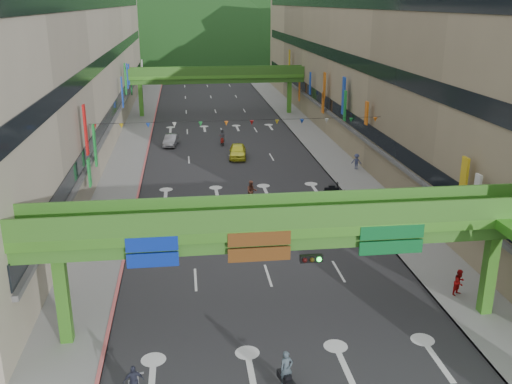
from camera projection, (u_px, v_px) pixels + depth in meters
The scene contains 21 objects.
road_slab at pixel (224, 138), 71.19m from camera, with size 18.00×140.00×0.02m, color #28282B.
sidewalk_left at pixel (134, 140), 69.85m from camera, with size 4.00×140.00×0.15m, color gray.
sidewalk_right at pixel (310, 135), 72.47m from camera, with size 4.00×140.00×0.15m, color gray.
curb_left at pixel (150, 139), 70.08m from camera, with size 0.20×140.00×0.18m, color #CC5959.
curb_right at pixel (295, 135), 72.24m from camera, with size 0.20×140.00×0.18m, color gray.
building_row_left at pixel (59, 63), 65.92m from camera, with size 12.80×95.00×19.00m.
building_row_right at pixel (375, 59), 70.43m from camera, with size 12.80×95.00×19.00m.
overpass_near at pixel (308, 240), 27.68m from camera, with size 28.00×12.27×7.10m.
overpass_far at pixel (216, 79), 83.57m from camera, with size 28.00×2.20×7.10m.
hill_left at pixel (148, 57), 172.85m from camera, with size 168.00×140.00×112.00m, color #1C4419.
hill_right at pixel (269, 50), 196.42m from camera, with size 208.00×176.00×128.00m, color #1C4419.
bunting_string at pixel (239, 123), 50.48m from camera, with size 26.00×0.36×0.47m.
scooter_rider_near at pixel (286, 373), 24.73m from camera, with size 0.75×1.57×1.96m.
scooter_rider_mid at pixel (252, 193), 47.25m from camera, with size 0.90×1.60×2.17m.
scooter_rider_far at pixel (222, 137), 67.30m from camera, with size 0.79×1.60×1.89m.
parked_scooter_row at pixel (342, 202), 46.95m from camera, with size 1.60×7.15×1.08m.
car_silver at pixel (171, 140), 67.09m from camera, with size 1.35×3.88×1.28m, color #9B9BA2.
car_yellow at pixel (238, 151), 61.78m from camera, with size 1.78×4.43×1.51m, color yellow.
pedestrian_red at pixel (459, 285), 32.69m from camera, with size 0.76×0.59×1.56m, color #AA0E0E.
pedestrian_dark at pixel (406, 217), 42.71m from camera, with size 1.03×0.43×1.75m, color black.
pedestrian_blue at pixel (356, 163), 57.24m from camera, with size 0.73×0.47×1.57m, color #384066.
Camera 1 is at (-4.76, -19.60, 16.23)m, focal length 40.00 mm.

